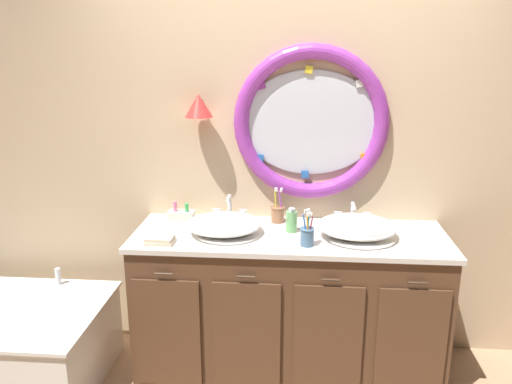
{
  "coord_description": "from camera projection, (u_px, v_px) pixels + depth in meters",
  "views": [
    {
      "loc": [
        0.05,
        -2.61,
        1.97
      ],
      "look_at": [
        -0.18,
        0.25,
        1.15
      ],
      "focal_mm": 36.03,
      "sensor_mm": 36.0,
      "label": 1
    }
  ],
  "objects": [
    {
      "name": "back_wall_assembly",
      "position": [
        290.0,
        153.0,
        3.25
      ],
      "size": [
        6.4,
        0.26,
        2.6
      ],
      "color": "#D6B78E",
      "rests_on": "ground_plane"
    },
    {
      "name": "sink_basin_right",
      "position": [
        357.0,
        227.0,
        2.96
      ],
      "size": [
        0.45,
        0.45,
        0.13
      ],
      "color": "white",
      "rests_on": "vanity_counter"
    },
    {
      "name": "toothbrush_holder_left",
      "position": [
        278.0,
        213.0,
        3.22
      ],
      "size": [
        0.09,
        0.09,
        0.22
      ],
      "color": "#996647",
      "rests_on": "vanity_counter"
    },
    {
      "name": "toothbrush_holder_right",
      "position": [
        307.0,
        235.0,
        2.84
      ],
      "size": [
        0.08,
        0.08,
        0.21
      ],
      "color": "slate",
      "rests_on": "vanity_counter"
    },
    {
      "name": "faucet_set_left",
      "position": [
        230.0,
        210.0,
        3.26
      ],
      "size": [
        0.22,
        0.13,
        0.17
      ],
      "color": "silver",
      "rests_on": "vanity_counter"
    },
    {
      "name": "sink_basin_left",
      "position": [
        224.0,
        224.0,
        3.02
      ],
      "size": [
        0.44,
        0.44,
        0.12
      ],
      "color": "white",
      "rests_on": "vanity_counter"
    },
    {
      "name": "soap_dispenser",
      "position": [
        292.0,
        221.0,
        3.05
      ],
      "size": [
        0.07,
        0.07,
        0.16
      ],
      "color": "#6BAD66",
      "rests_on": "vanity_counter"
    },
    {
      "name": "toiletry_basket",
      "position": [
        181.0,
        215.0,
        3.26
      ],
      "size": [
        0.16,
        0.1,
        0.12
      ],
      "color": "beige",
      "rests_on": "vanity_counter"
    },
    {
      "name": "vanity_counter",
      "position": [
        288.0,
        303.0,
        3.15
      ],
      "size": [
        1.85,
        0.66,
        0.9
      ],
      "color": "brown",
      "rests_on": "ground_plane"
    },
    {
      "name": "faucet_set_right",
      "position": [
        352.0,
        215.0,
        3.2
      ],
      "size": [
        0.23,
        0.13,
        0.14
      ],
      "color": "silver",
      "rests_on": "vanity_counter"
    },
    {
      "name": "folded_hand_towel",
      "position": [
        160.0,
        240.0,
        2.88
      ],
      "size": [
        0.16,
        0.12,
        0.04
      ],
      "color": "beige",
      "rests_on": "vanity_counter"
    }
  ]
}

